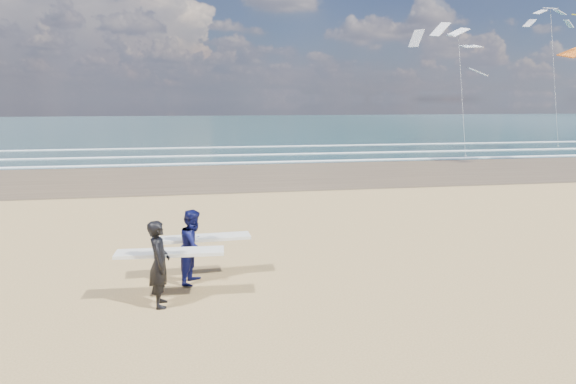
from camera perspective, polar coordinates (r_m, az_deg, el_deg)
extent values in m
cube|color=brown|center=(35.13, 25.32, 2.58)|extent=(220.00, 12.00, 0.01)
cube|color=#1B3B3C|center=(84.90, 3.65, 7.48)|extent=(220.00, 100.00, 0.02)
cube|color=white|center=(39.10, 21.26, 3.62)|extent=(220.00, 0.50, 0.05)
cube|color=white|center=(43.15, 18.02, 4.37)|extent=(220.00, 0.50, 0.05)
cube|color=white|center=(48.95, 14.43, 5.19)|extent=(220.00, 0.50, 0.05)
imported|color=black|center=(10.61, -14.11, -7.74)|extent=(0.45, 0.66, 1.76)
cube|color=silver|center=(10.90, -12.97, -6.56)|extent=(2.22, 0.64, 0.07)
imported|color=#0A0D3C|center=(11.79, -10.41, -5.96)|extent=(0.89, 1.00, 1.69)
cube|color=silver|center=(12.10, -9.47, -5.04)|extent=(2.22, 0.63, 0.07)
cube|color=slate|center=(39.50, 19.12, 3.81)|extent=(0.12, 0.12, 0.10)
cube|color=slate|center=(51.12, 27.82, 4.54)|extent=(0.12, 0.12, 0.10)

